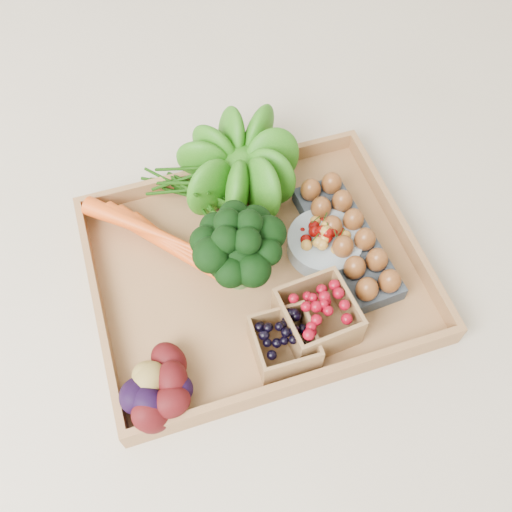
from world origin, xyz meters
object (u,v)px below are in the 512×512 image
object	(u,v)px
tray	(256,272)
broccoli	(239,260)
cherry_bowl	(324,244)
egg_carton	(346,242)

from	to	relation	value
tray	broccoli	distance (m)	0.07
cherry_bowl	egg_carton	distance (m)	0.04
tray	cherry_bowl	distance (m)	0.13
tray	broccoli	xyz separation A→B (m)	(-0.03, -0.01, 0.07)
cherry_bowl	tray	bearing A→B (deg)	-178.47
broccoli	cherry_bowl	size ratio (longest dim) A/B	1.16
broccoli	egg_carton	size ratio (longest dim) A/B	0.58
tray	broccoli	bearing A→B (deg)	-167.41
tray	egg_carton	bearing A→B (deg)	-1.00
broccoli	cherry_bowl	bearing A→B (deg)	3.79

